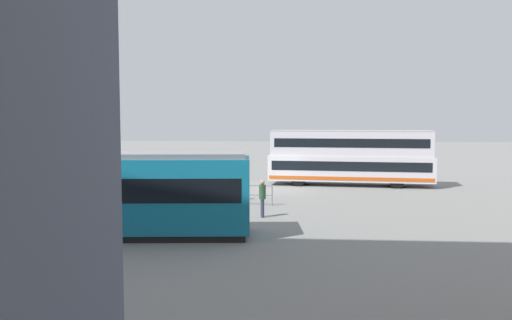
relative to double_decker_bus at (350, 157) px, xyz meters
name	(u,v)px	position (x,y,z in m)	size (l,w,h in m)	color
ground_plane	(280,190)	(4.76, 2.79, -1.95)	(160.00, 160.00, 0.00)	gray
double_decker_bus	(350,157)	(0.00, 0.00, 0.00)	(11.37, 3.48, 3.83)	silver
tram_yellow	(56,193)	(12.81, 17.12, -0.26)	(15.18, 4.16, 3.26)	teal
pedestrian_near_railing	(231,182)	(7.25, 7.61, -0.91)	(0.34, 0.36, 1.80)	#4C3F2D
pedestrian_crossing	(262,196)	(5.14, 12.40, -0.94)	(0.38, 0.38, 1.75)	#33384C
pedestrian_railing	(214,191)	(8.05, 8.87, -1.22)	(6.40, 0.52, 1.08)	gray
info_sign	(155,171)	(11.22, 8.94, -0.16)	(1.04, 0.16, 2.59)	slate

